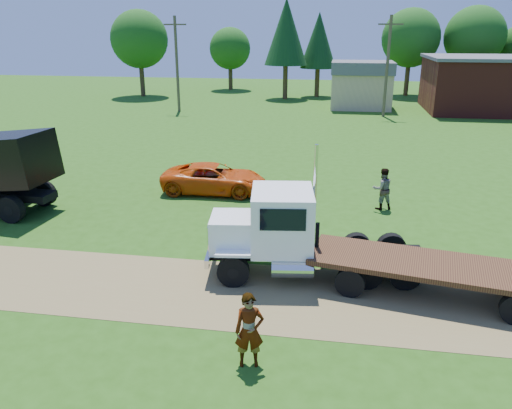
% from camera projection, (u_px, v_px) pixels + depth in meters
% --- Properties ---
extents(ground, '(140.00, 140.00, 0.00)m').
position_uv_depth(ground, '(271.00, 296.00, 15.44)').
color(ground, '#254E11').
rests_on(ground, ground).
extents(dirt_track, '(120.00, 4.20, 0.01)m').
position_uv_depth(dirt_track, '(271.00, 296.00, 15.43)').
color(dirt_track, olive).
rests_on(dirt_track, ground).
extents(white_semi_tractor, '(7.29, 3.19, 4.32)m').
position_uv_depth(white_semi_tractor, '(284.00, 232.00, 16.46)').
color(white_semi_tractor, black).
rests_on(white_semi_tractor, ground).
extents(orange_pickup, '(5.27, 2.54, 1.45)m').
position_uv_depth(orange_pickup, '(214.00, 178.00, 25.04)').
color(orange_pickup, '#CF4709').
rests_on(orange_pickup, ground).
extents(flatbed_trailer, '(7.69, 3.51, 1.90)m').
position_uv_depth(flatbed_trailer, '(432.00, 270.00, 15.32)').
color(flatbed_trailer, '#351A10').
rests_on(flatbed_trailer, ground).
extents(spectator_a, '(0.79, 0.61, 1.94)m').
position_uv_depth(spectator_a, '(249.00, 330.00, 11.99)').
color(spectator_a, '#999999').
rests_on(spectator_a, ground).
extents(spectator_b, '(1.12, 0.98, 1.92)m').
position_uv_depth(spectator_b, '(382.00, 189.00, 22.62)').
color(spectator_b, '#999999').
rests_on(spectator_b, ground).
extents(brick_building, '(15.40, 10.40, 5.30)m').
position_uv_depth(brick_building, '(506.00, 84.00, 49.05)').
color(brick_building, maroon).
rests_on(brick_building, ground).
extents(tan_shed, '(6.20, 5.40, 4.70)m').
position_uv_depth(tan_shed, '(361.00, 84.00, 51.25)').
color(tan_shed, tan).
rests_on(tan_shed, ground).
extents(utility_poles, '(42.20, 0.28, 9.00)m').
position_uv_depth(utility_poles, '(387.00, 65.00, 45.53)').
color(utility_poles, '#443B26').
rests_on(utility_poles, ground).
extents(tree_row, '(55.31, 14.57, 11.14)m').
position_uv_depth(tree_row, '(374.00, 41.00, 58.76)').
color(tree_row, '#332615').
rests_on(tree_row, ground).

